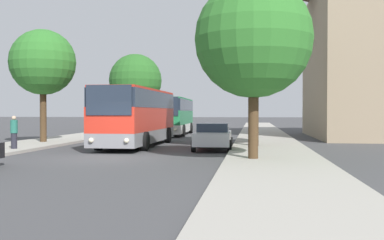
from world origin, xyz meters
TOP-DOWN VIEW (x-y plane):
  - ground_plane at (0.00, 0.00)m, footprint 300.00×300.00m
  - sidewalk_right at (7.00, 0.00)m, footprint 4.00×120.00m
  - bus_front at (-0.62, 7.06)m, footprint 2.83×10.40m
  - bus_middle at (-0.77, 20.07)m, footprint 2.99×10.32m
  - parked_car_right_near at (4.04, 5.11)m, footprint 2.09×4.46m
  - pedestrian_waiting_far at (-5.88, 2.72)m, footprint 0.36×0.36m
  - tree_left_near at (-6.85, 7.91)m, footprint 4.07×4.07m
  - tree_left_far at (-7.02, 30.83)m, footprint 5.93×5.93m
  - tree_right_near at (6.14, -0.48)m, footprint 4.72×4.72m
  - tree_right_mid at (6.24, 6.43)m, footprint 6.10×6.10m

SIDE VIEW (x-z plane):
  - ground_plane at x=0.00m, z-range 0.00..0.00m
  - sidewalk_right at x=7.00m, z-range 0.00..0.15m
  - parked_car_right_near at x=4.04m, z-range 0.04..1.46m
  - pedestrian_waiting_far at x=-5.88m, z-range 0.15..1.82m
  - bus_middle at x=-0.77m, z-range 0.11..3.30m
  - bus_front at x=-0.62m, z-range 0.11..3.44m
  - tree_right_near at x=6.14m, z-range 1.34..8.49m
  - tree_left_near at x=-6.85m, z-range 1.59..8.58m
  - tree_left_far at x=-7.02m, z-range 1.38..9.78m
  - tree_right_mid at x=6.24m, z-range 1.48..10.26m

